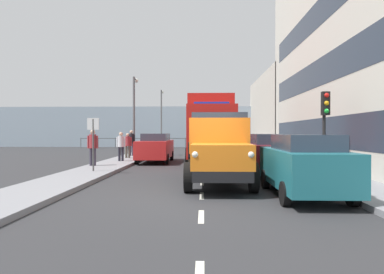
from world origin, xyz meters
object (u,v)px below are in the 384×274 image
Objects in this scene: car_red_oppositeside_0 at (156,147)px; pedestrian_with_bag at (93,144)px; pedestrian_in_dark_coat at (128,143)px; car_teal_kerbside_near at (303,164)px; truck_vintage_orange at (219,150)px; pedestrian_couple_b at (131,141)px; traffic_light_near at (325,115)px; lorry_cargo_red at (210,128)px; lamp_post_promenade at (134,108)px; street_sign at (93,135)px; car_maroon_kerbside_1 at (268,153)px; pedestrian_couple_a at (121,144)px; lamp_post_far at (161,113)px.

car_red_oppositeside_0 is 2.56× the size of pedestrian_with_bag.
pedestrian_in_dark_coat is (2.00, -1.30, 0.18)m from car_red_oppositeside_0.
car_teal_kerbside_near is 0.91× the size of car_red_oppositeside_0.
pedestrian_couple_b is (5.57, -11.93, 0.03)m from truck_vintage_orange.
car_red_oppositeside_0 is at bearing -42.10° from traffic_light_near.
traffic_light_near reaches higher than pedestrian_couple_b.
lamp_post_promenade is (5.45, -4.75, 1.52)m from lorry_cargo_red.
lorry_cargo_red reaches higher than pedestrian_in_dark_coat.
pedestrian_in_dark_coat is 7.23m from street_sign.
pedestrian_with_bag is 0.99× the size of pedestrian_couple_b.
car_teal_kerbside_near is (-2.38, 10.03, -1.18)m from lorry_cargo_red.
pedestrian_in_dark_coat is (7.64, -6.74, 0.18)m from car_maroon_kerbside_1.
street_sign is (7.45, -4.57, 0.79)m from car_teal_kerbside_near.
lorry_cargo_red is at bearing -64.60° from car_maroon_kerbside_1.
truck_vintage_orange is 9.28m from car_red_oppositeside_0.
street_sign is (-0.07, 4.99, 0.56)m from pedestrian_couple_a.
car_maroon_kerbside_1 is 11.73m from pedestrian_couple_b.
pedestrian_in_dark_coat reaches higher than car_teal_kerbside_near.
truck_vintage_orange is at bearing 23.47° from traffic_light_near.
lamp_post_far is (-0.77, -20.65, 2.75)m from pedestrian_with_bag.
pedestrian_couple_a is 5.79m from lamp_post_promenade.
street_sign is at bearing 47.13° from lorry_cargo_red.
pedestrian_couple_a reaches higher than car_red_oppositeside_0.
lorry_cargo_red is 1.80× the size of car_maroon_kerbside_1.
car_teal_kerbside_near is 2.59× the size of pedestrian_in_dark_coat.
car_teal_kerbside_near is at bearing 105.20° from lamp_post_far.
pedestrian_in_dark_coat is 0.28× the size of lamp_post_promenade.
car_red_oppositeside_0 is at bearing -124.88° from pedestrian_with_bag.
car_teal_kerbside_near is 28.58m from lamp_post_far.
lamp_post_promenade reaches higher than pedestrian_couple_a.
lamp_post_far is at bearing -90.22° from pedestrian_couple_a.
traffic_light_near is at bearing 137.90° from car_red_oppositeside_0.
pedestrian_couple_a is at bearing 5.27° from lorry_cargo_red.
pedestrian_in_dark_coat is 12.62m from traffic_light_near.
lorry_cargo_red reaches higher than pedestrian_couple_a.
pedestrian_with_bag is 8.36m from lamp_post_promenade.
truck_vintage_orange is 1.24× the size of car_red_oppositeside_0.
lamp_post_promenade reaches higher than lorry_cargo_red.
car_teal_kerbside_near and car_red_oppositeside_0 have the same top height.
street_sign is at bearing 92.43° from pedestrian_couple_b.
car_red_oppositeside_0 is 5.54m from lamp_post_promenade.
lamp_post_far is (-0.39, -13.67, 2.74)m from pedestrian_couple_b.
pedestrian_with_bag is at bearing -12.00° from car_maroon_kerbside_1.
traffic_light_near is 14.84m from lamp_post_promenade.
pedestrian_couple_b is 0.80× the size of street_sign.
lamp_post_far reaches higher than car_red_oppositeside_0.
car_teal_kerbside_near is at bearing 118.34° from car_red_oppositeside_0.
car_maroon_kerbside_1 is 12.79m from lamp_post_promenade.
car_maroon_kerbside_1 is at bearing -176.47° from street_sign.
car_maroon_kerbside_1 is at bearing 136.06° from car_red_oppositeside_0.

